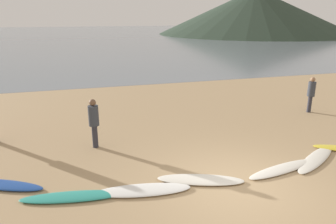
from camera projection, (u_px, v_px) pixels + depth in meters
ground_plane at (148, 95)px, 17.00m from camera, size 120.00×120.00×0.20m
ocean_water at (92, 35)px, 64.77m from camera, size 140.00×100.00×0.01m
headland_hill at (254, 12)px, 67.30m from camera, size 40.93×40.93×9.24m
surfboard_0 at (1, 185)px, 7.77m from camera, size 2.22×1.42×0.10m
surfboard_1 at (72, 197)px, 7.28m from camera, size 2.40×0.85×0.08m
surfboard_2 at (144, 190)px, 7.55m from camera, size 2.36×0.94×0.09m
surfboard_3 at (201, 180)px, 8.02m from camera, size 2.28×1.31×0.09m
surfboard_4 at (282, 169)px, 8.59m from camera, size 2.38×0.94×0.08m
surfboard_5 at (316, 159)px, 9.21m from camera, size 2.37×1.70×0.07m
person_1 at (94, 119)px, 9.82m from camera, size 0.32×0.32×1.59m
person_2 at (311, 92)px, 13.46m from camera, size 0.31×0.31×1.54m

